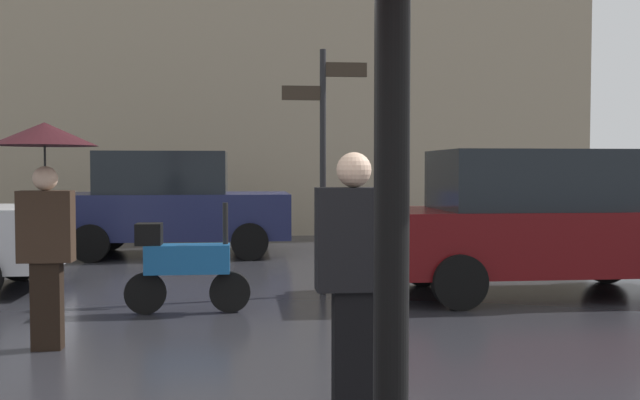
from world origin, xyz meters
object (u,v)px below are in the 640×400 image
object	(u,v)px
parked_car_distant	(172,203)
street_signpost	(323,147)
pedestrian_with_umbrella	(45,177)
parked_scooter	(184,264)
pedestrian_with_bag	(356,267)
parked_car_left	(536,222)

from	to	relation	value
parked_car_distant	street_signpost	xyz separation A→B (m)	(2.34, -4.57, 0.91)
pedestrian_with_umbrella	parked_scooter	bearing A→B (deg)	30.35
pedestrian_with_umbrella	parked_car_distant	xyz separation A→B (m)	(0.42, 7.08, -0.57)
pedestrian_with_bag	street_signpost	bearing A→B (deg)	89.88
pedestrian_with_bag	parked_scooter	size ratio (longest dim) A/B	1.24
pedestrian_with_umbrella	street_signpost	xyz separation A→B (m)	(2.76, 2.51, 0.34)
street_signpost	parked_car_distant	bearing A→B (deg)	117.08
street_signpost	parked_car_left	bearing A→B (deg)	-6.02
parked_car_distant	pedestrian_with_bag	bearing A→B (deg)	-66.88
pedestrian_with_umbrella	pedestrian_with_bag	size ratio (longest dim) A/B	1.18
pedestrian_with_bag	parked_scooter	bearing A→B (deg)	115.05
street_signpost	pedestrian_with_bag	bearing A→B (deg)	-93.64
parked_scooter	parked_car_left	size ratio (longest dim) A/B	0.34
pedestrian_with_bag	parked_scooter	distance (m)	3.81
parked_car_left	street_signpost	distance (m)	2.87
parked_scooter	parked_car_distant	world-z (taller)	parked_car_distant
parked_scooter	parked_car_left	bearing A→B (deg)	-13.53
parked_car_distant	street_signpost	distance (m)	5.21
pedestrian_with_umbrella	parked_car_left	distance (m)	5.92
pedestrian_with_bag	parked_car_distant	distance (m)	9.32
parked_car_left	parked_car_distant	bearing A→B (deg)	122.93
pedestrian_with_umbrella	parked_car_left	size ratio (longest dim) A/B	0.50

